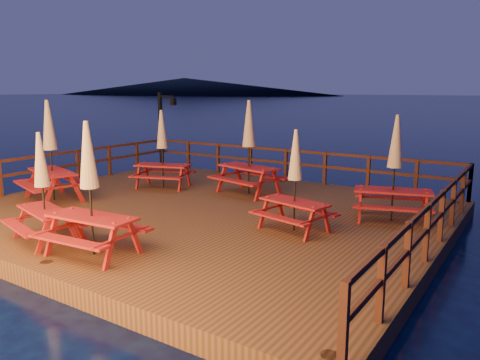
{
  "coord_description": "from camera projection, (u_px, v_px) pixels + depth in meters",
  "views": [
    {
      "loc": [
        7.52,
        -9.48,
        3.57
      ],
      "look_at": [
        0.88,
        0.6,
        1.19
      ],
      "focal_mm": 35.0,
      "sensor_mm": 36.0,
      "label": 1
    }
  ],
  "objects": [
    {
      "name": "ground",
      "position": [
        200.0,
        224.0,
        12.52
      ],
      "size": [
        500.0,
        500.0,
        0.0
      ],
      "primitive_type": "plane",
      "color": "black",
      "rests_on": "ground"
    },
    {
      "name": "deck",
      "position": [
        200.0,
        216.0,
        12.48
      ],
      "size": [
        12.0,
        10.0,
        0.4
      ],
      "primitive_type": "cube",
      "color": "#453016",
      "rests_on": "ground"
    },
    {
      "name": "deck_piles",
      "position": [
        200.0,
        234.0,
        12.57
      ],
      "size": [
        11.44,
        9.44,
        1.4
      ],
      "color": "#351911",
      "rests_on": "ground"
    },
    {
      "name": "railing",
      "position": [
        237.0,
        171.0,
        13.75
      ],
      "size": [
        11.8,
        9.75,
        1.1
      ],
      "color": "#351911",
      "rests_on": "deck"
    },
    {
      "name": "lamp_post",
      "position": [
        164.0,
        123.0,
        18.73
      ],
      "size": [
        0.85,
        0.18,
        3.0
      ],
      "color": "black",
      "rests_on": "deck"
    },
    {
      "name": "headland_left",
      "position": [
        184.0,
        86.0,
        253.68
      ],
      "size": [
        180.0,
        84.0,
        9.0
      ],
      "primitive_type": "ellipsoid",
      "color": "black",
      "rests_on": "ground"
    },
    {
      "name": "picnic_table_0",
      "position": [
        395.0,
        167.0,
        11.12
      ],
      "size": [
        2.14,
        1.93,
        2.56
      ],
      "rotation": [
        0.0,
        0.0,
        0.3
      ],
      "color": "#99250D",
      "rests_on": "deck"
    },
    {
      "name": "picnic_table_1",
      "position": [
        50.0,
        149.0,
        13.19
      ],
      "size": [
        2.38,
        2.15,
        2.84
      ],
      "rotation": [
        0.0,
        0.0,
        -0.3
      ],
      "color": "#99250D",
      "rests_on": "deck"
    },
    {
      "name": "picnic_table_2",
      "position": [
        43.0,
        186.0,
        9.63
      ],
      "size": [
        1.89,
        1.68,
        2.29
      ],
      "rotation": [
        0.0,
        0.0,
        -0.26
      ],
      "color": "#99250D",
      "rests_on": "deck"
    },
    {
      "name": "picnic_table_3",
      "position": [
        295.0,
        179.0,
        10.35
      ],
      "size": [
        1.85,
        1.64,
        2.29
      ],
      "rotation": [
        0.0,
        0.0,
        -0.22
      ],
      "color": "#99250D",
      "rests_on": "deck"
    },
    {
      "name": "picnic_table_4",
      "position": [
        162.0,
        148.0,
        14.94
      ],
      "size": [
        2.11,
        1.92,
        2.49
      ],
      "rotation": [
        0.0,
        0.0,
        0.33
      ],
      "color": "#99250D",
      "rests_on": "deck"
    },
    {
      "name": "picnic_table_5",
      "position": [
        90.0,
        187.0,
        8.8
      ],
      "size": [
        1.93,
        1.64,
        2.58
      ],
      "rotation": [
        0.0,
        0.0,
        0.09
      ],
      "color": "#99250D",
      "rests_on": "deck"
    },
    {
      "name": "picnic_table_6",
      "position": [
        249.0,
        146.0,
        13.99
      ],
      "size": [
        2.28,
        2.02,
        2.82
      ],
      "rotation": [
        0.0,
        0.0,
        -0.23
      ],
      "color": "#99250D",
      "rests_on": "deck"
    }
  ]
}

